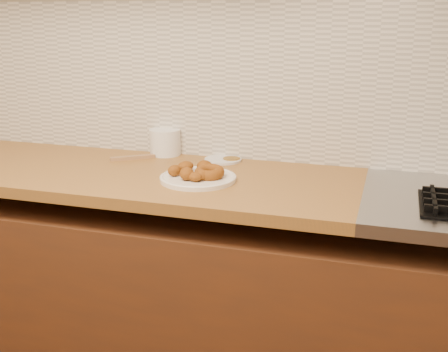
# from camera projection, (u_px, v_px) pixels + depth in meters

# --- Properties ---
(wall_back) EXTENTS (4.00, 0.02, 2.70)m
(wall_back) POSITION_uv_depth(u_px,v_px,m) (241.00, 42.00, 2.12)
(wall_back) COLOR tan
(wall_back) RESTS_ON ground
(base_cabinet) EXTENTS (3.60, 0.60, 0.77)m
(base_cabinet) POSITION_uv_depth(u_px,v_px,m) (217.00, 309.00, 2.10)
(base_cabinet) COLOR #532A13
(base_cabinet) RESTS_ON floor
(butcher_block) EXTENTS (2.30, 0.62, 0.04)m
(butcher_block) POSITION_uv_depth(u_px,v_px,m) (56.00, 169.00, 2.15)
(butcher_block) COLOR #995F21
(butcher_block) RESTS_ON base_cabinet
(backsplash) EXTENTS (3.60, 0.02, 0.60)m
(backsplash) POSITION_uv_depth(u_px,v_px,m) (240.00, 82.00, 2.15)
(backsplash) COLOR beige
(backsplash) RESTS_ON wall_back
(donut_plate) EXTENTS (0.26, 0.26, 0.02)m
(donut_plate) POSITION_uv_depth(u_px,v_px,m) (198.00, 178.00, 1.93)
(donut_plate) COLOR white
(donut_plate) RESTS_ON butcher_block
(ring_donut) EXTENTS (0.12, 0.12, 0.05)m
(ring_donut) POSITION_uv_depth(u_px,v_px,m) (209.00, 172.00, 1.91)
(ring_donut) COLOR #84470B
(ring_donut) RESTS_ON donut_plate
(fried_dough_chunks) EXTENTS (0.16, 0.19, 0.04)m
(fried_dough_chunks) POSITION_uv_depth(u_px,v_px,m) (192.00, 171.00, 1.93)
(fried_dough_chunks) COLOR #84470B
(fried_dough_chunks) RESTS_ON donut_plate
(plastic_tub) EXTENTS (0.14, 0.14, 0.10)m
(plastic_tub) POSITION_uv_depth(u_px,v_px,m) (165.00, 142.00, 2.27)
(plastic_tub) COLOR white
(plastic_tub) RESTS_ON butcher_block
(tub_lid) EXTENTS (0.18, 0.18, 0.01)m
(tub_lid) POSITION_uv_depth(u_px,v_px,m) (223.00, 160.00, 2.19)
(tub_lid) COLOR silver
(tub_lid) RESTS_ON butcher_block
(brass_jar_lid) EXTENTS (0.08, 0.08, 0.01)m
(brass_jar_lid) POSITION_uv_depth(u_px,v_px,m) (232.00, 159.00, 2.19)
(brass_jar_lid) COLOR #9D701D
(brass_jar_lid) RESTS_ON butcher_block
(wooden_utensil) EXTENTS (0.15, 0.12, 0.01)m
(wooden_utensil) POSITION_uv_depth(u_px,v_px,m) (133.00, 158.00, 2.21)
(wooden_utensil) COLOR #976F48
(wooden_utensil) RESTS_ON butcher_block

